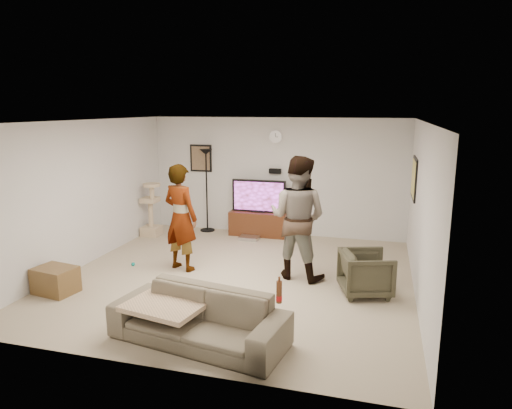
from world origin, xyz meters
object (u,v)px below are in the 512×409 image
(cat_tree, at_px, (150,209))
(beer_bottle, at_px, (279,292))
(tv_stand, at_px, (259,223))
(side_table, at_px, (55,280))
(floor_lamp, at_px, (207,191))
(person_left, at_px, (181,218))
(armchair, at_px, (366,273))
(tv, at_px, (259,196))
(person_right, at_px, (298,218))
(sofa, at_px, (199,318))

(cat_tree, xyz_separation_m, beer_bottle, (3.70, -3.98, 0.16))
(tv_stand, xyz_separation_m, side_table, (-2.10, -3.83, -0.06))
(beer_bottle, relative_size, side_table, 0.43)
(floor_lamp, xyz_separation_m, person_left, (0.49, -2.43, -0.00))
(armchair, bearing_deg, floor_lamp, 35.25)
(tv, xyz_separation_m, person_right, (1.24, -2.22, 0.13))
(tv, height_order, armchair, tv)
(tv, height_order, person_right, person_right)
(cat_tree, bearing_deg, sofa, -55.43)
(person_left, bearing_deg, sofa, 136.91)
(floor_lamp, bearing_deg, side_table, -102.97)
(person_right, distance_m, sofa, 2.60)
(cat_tree, bearing_deg, beer_bottle, -47.10)
(floor_lamp, relative_size, person_left, 1.00)
(beer_bottle, xyz_separation_m, armchair, (0.87, 1.96, -0.41))
(armchair, bearing_deg, cat_tree, 48.69)
(sofa, bearing_deg, person_right, 83.12)
(floor_lamp, height_order, armchair, floor_lamp)
(floor_lamp, height_order, beer_bottle, floor_lamp)
(beer_bottle, xyz_separation_m, side_table, (-3.57, 0.79, -0.54))
(floor_lamp, height_order, person_right, person_right)
(armchair, relative_size, side_table, 1.22)
(tv, xyz_separation_m, floor_lamp, (-1.20, 0.04, 0.05))
(sofa, xyz_separation_m, side_table, (-2.62, 0.79, -0.11))
(person_left, height_order, person_right, person_right)
(tv, distance_m, person_left, 2.49)
(person_right, bearing_deg, sofa, 85.95)
(person_left, bearing_deg, side_table, 64.32)
(tv_stand, relative_size, floor_lamp, 0.68)
(beer_bottle, bearing_deg, tv_stand, 107.71)
(sofa, distance_m, armchair, 2.68)
(sofa, bearing_deg, tv_stand, 106.13)
(cat_tree, height_order, sofa, cat_tree)
(tv_stand, relative_size, beer_bottle, 4.96)
(sofa, distance_m, beer_bottle, 1.05)
(cat_tree, bearing_deg, armchair, -23.84)
(tv_stand, bearing_deg, beer_bottle, -72.29)
(sofa, distance_m, side_table, 2.73)
(cat_tree, relative_size, person_left, 0.64)
(cat_tree, height_order, person_right, person_right)
(cat_tree, height_order, person_left, person_left)
(armchair, height_order, side_table, armchair)
(cat_tree, xyz_separation_m, person_left, (1.51, -1.75, 0.33))
(person_right, bearing_deg, armchair, 171.06)
(cat_tree, relative_size, side_table, 1.96)
(armchair, bearing_deg, tv, 23.95)
(person_right, relative_size, armchair, 2.77)
(tv_stand, relative_size, tv, 1.07)
(cat_tree, height_order, armchair, cat_tree)
(person_left, bearing_deg, beer_bottle, 152.43)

